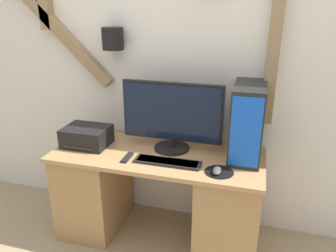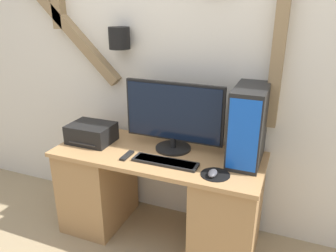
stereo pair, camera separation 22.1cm
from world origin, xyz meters
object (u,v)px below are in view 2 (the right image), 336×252
(mouse, at_px, (213,173))
(computer_tower, at_px, (248,125))
(printer, at_px, (91,133))
(remote_control, at_px, (127,156))
(monitor, at_px, (173,115))
(keyboard, at_px, (165,162))

(mouse, bearing_deg, computer_tower, 63.69)
(computer_tower, bearing_deg, printer, -173.61)
(mouse, relative_size, remote_control, 0.67)
(mouse, xyz_separation_m, remote_control, (-0.62, 0.04, -0.01))
(monitor, distance_m, computer_tower, 0.52)
(keyboard, xyz_separation_m, computer_tower, (0.48, 0.25, 0.24))
(monitor, height_order, mouse, monitor)
(monitor, distance_m, mouse, 0.52)
(printer, height_order, remote_control, printer)
(monitor, bearing_deg, keyboard, -82.22)
(keyboard, bearing_deg, remote_control, -178.28)
(remote_control, bearing_deg, keyboard, 1.72)
(keyboard, distance_m, mouse, 0.34)
(monitor, xyz_separation_m, keyboard, (0.03, -0.23, -0.25))
(remote_control, bearing_deg, computer_tower, 18.67)
(keyboard, relative_size, printer, 1.36)
(keyboard, relative_size, mouse, 4.55)
(computer_tower, height_order, remote_control, computer_tower)
(monitor, bearing_deg, printer, -170.23)
(monitor, bearing_deg, mouse, -37.55)
(monitor, distance_m, keyboard, 0.34)
(mouse, distance_m, computer_tower, 0.41)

